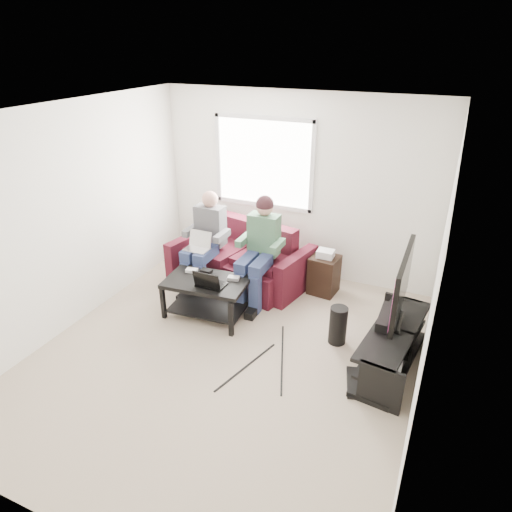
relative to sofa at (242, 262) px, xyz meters
The scene contains 26 objects.
floor 1.72m from the sofa, 70.95° to the right, with size 4.50×4.50×0.00m, color tan.
ceiling 2.84m from the sofa, 70.95° to the right, with size 4.50×4.50×0.00m, color white.
wall_back 1.30m from the sofa, 49.50° to the left, with size 4.50×4.50×0.00m, color white.
wall_front 4.01m from the sofa, 81.83° to the right, with size 4.50×4.50×0.00m, color white.
wall_left 2.37m from the sofa, 132.08° to the right, with size 4.50×4.50×0.00m, color white.
wall_right 3.17m from the sofa, 32.11° to the right, with size 4.50×4.50×0.00m, color white.
window 1.43m from the sofa, 85.16° to the left, with size 1.48×0.04×1.28m.
sofa is the anchor object (origin of this frame).
person_left 0.67m from the sofa, 141.54° to the right, with size 0.40×0.71×1.35m.
person_right 0.70m from the sofa, 36.67° to the right, with size 0.40×0.71×1.40m.
laptop_silver 0.78m from the sofa, 127.11° to the right, with size 0.32×0.22×0.24m, color silver, non-canonical shape.
coffee_table 0.98m from the sofa, 91.42° to the right, with size 1.06×0.70×0.50m.
laptop_black 1.10m from the sofa, 84.80° to the right, with size 0.34×0.24×0.24m, color black, non-canonical shape.
controller_a 0.93m from the sofa, 109.61° to the right, with size 0.14×0.09×0.04m, color silver.
controller_b 0.83m from the sofa, 98.89° to the right, with size 0.14×0.09×0.04m, color black.
controller_c 0.89m from the sofa, 71.49° to the right, with size 0.14×0.09×0.04m, color gray.
tv_stand 2.48m from the sofa, 24.68° to the right, with size 0.62×1.47×0.47m.
tv 2.51m from the sofa, 22.57° to the right, with size 0.12×1.10×0.81m.
soundbar 2.34m from the sofa, 23.68° to the right, with size 0.12×0.50×0.10m, color black.
drink_cup 2.25m from the sofa, 10.43° to the right, with size 0.08×0.08×0.12m, color olive.
console_white 2.67m from the sofa, 32.50° to the right, with size 0.30×0.22×0.06m, color silver.
console_grey 2.37m from the sofa, 18.08° to the right, with size 0.34×0.26×0.08m, color gray.
console_black 2.50m from the sofa, 25.72° to the right, with size 0.38×0.30×0.07m, color black.
subwoofer 1.85m from the sofa, 28.06° to the right, with size 0.20×0.20×0.46m, color black.
keyboard_floor 2.50m from the sofa, 36.94° to the right, with size 0.16×0.47×0.03m, color black.
end_table 1.17m from the sofa, ahead, with size 0.36×0.36×0.64m.
Camera 1 is at (1.98, -3.62, 3.21)m, focal length 32.00 mm.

